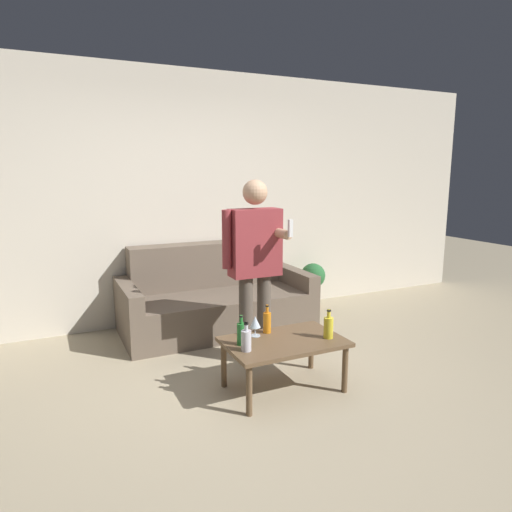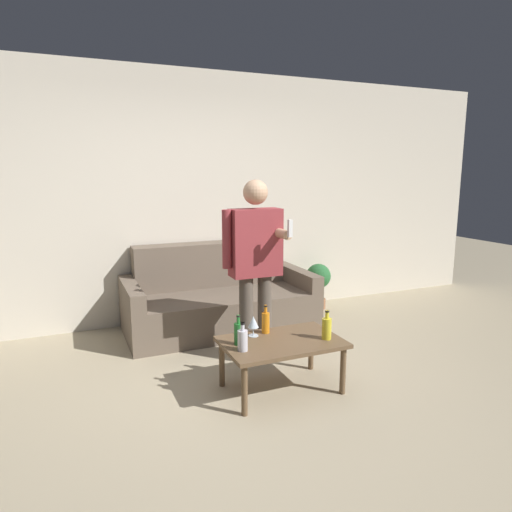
% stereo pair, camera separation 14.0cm
% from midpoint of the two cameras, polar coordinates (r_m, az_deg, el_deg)
% --- Properties ---
extents(ground_plane, '(16.00, 16.00, 0.00)m').
position_cam_midpoint_polar(ground_plane, '(3.38, 2.57, -18.56)').
color(ground_plane, tan).
extents(wall_back, '(8.00, 0.06, 2.70)m').
position_cam_midpoint_polar(wall_back, '(5.04, -8.34, 7.16)').
color(wall_back, beige).
rests_on(wall_back, ground_plane).
extents(couch, '(1.95, 0.93, 0.87)m').
position_cam_midpoint_polar(couch, '(4.87, -3.93, -5.39)').
color(couch, '#6B5B4C').
rests_on(couch, ground_plane).
extents(coffee_table, '(0.89, 0.57, 0.40)m').
position_cam_midpoint_polar(coffee_table, '(3.49, 4.38, -11.17)').
color(coffee_table, brown).
rests_on(coffee_table, ground_plane).
extents(bottle_orange, '(0.06, 0.06, 0.22)m').
position_cam_midpoint_polar(bottle_orange, '(3.59, 2.34, -8.24)').
color(bottle_orange, orange).
rests_on(bottle_orange, coffee_table).
extents(bottle_green, '(0.06, 0.06, 0.22)m').
position_cam_midpoint_polar(bottle_green, '(3.36, -1.01, -9.61)').
color(bottle_green, '#23752D').
rests_on(bottle_green, coffee_table).
extents(bottle_dark, '(0.07, 0.07, 0.22)m').
position_cam_midpoint_polar(bottle_dark, '(3.51, 9.97, -8.83)').
color(bottle_dark, yellow).
rests_on(bottle_dark, coffee_table).
extents(bottle_yellow, '(0.07, 0.07, 0.21)m').
position_cam_midpoint_polar(bottle_yellow, '(3.25, -0.43, -10.42)').
color(bottle_yellow, silver).
rests_on(bottle_yellow, coffee_table).
extents(wine_glass_near, '(0.08, 0.08, 0.16)m').
position_cam_midpoint_polar(wine_glass_near, '(3.51, 0.81, -8.31)').
color(wine_glass_near, silver).
rests_on(wine_glass_near, coffee_table).
extents(person_standing_front, '(0.51, 0.42, 1.57)m').
position_cam_midpoint_polar(person_standing_front, '(3.87, 0.91, -0.21)').
color(person_standing_front, brown).
rests_on(person_standing_front, ground_plane).
extents(potted_plant, '(0.30, 0.30, 0.55)m').
position_cam_midpoint_polar(potted_plant, '(5.54, 8.51, -2.98)').
color(potted_plant, '#936042').
rests_on(potted_plant, ground_plane).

